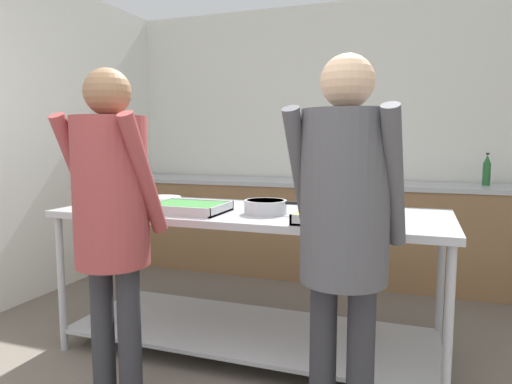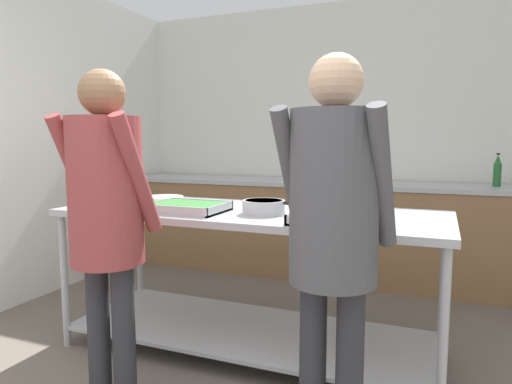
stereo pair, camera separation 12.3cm
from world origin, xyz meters
TOP-DOWN VIEW (x-y plane):
  - wall_rear at (0.00, 3.61)m, footprint 4.44×0.06m
  - wall_left at (-2.19, 1.80)m, footprint 0.06×3.73m
  - back_counter at (-0.00, 3.24)m, footprint 4.28×0.65m
  - serving_counter at (-0.15, 1.51)m, footprint 2.31×0.87m
  - plate_stack at (-0.85, 1.65)m, footprint 0.26×0.26m
  - serving_tray_vegetables at (-0.47, 1.32)m, footprint 0.43×0.34m
  - sauce_pan at (-0.02, 1.42)m, footprint 0.39×0.25m
  - serving_tray_roast at (0.44, 1.25)m, footprint 0.48×0.29m
  - guest_serving_left at (-0.51, 0.66)m, footprint 0.43×0.34m
  - guest_serving_right at (0.53, 0.75)m, footprint 0.47×0.36m
  - water_bottle at (1.35, 3.29)m, footprint 0.06×0.06m

SIDE VIEW (x-z plane):
  - back_counter at x=0.00m, z-range 0.00..0.92m
  - serving_counter at x=-0.15m, z-range 0.16..1.04m
  - plate_stack at x=-0.85m, z-range 0.88..0.92m
  - serving_tray_roast at x=0.44m, z-range 0.88..0.94m
  - serving_tray_vegetables at x=-0.47m, z-range 0.88..0.94m
  - sauce_pan at x=-0.02m, z-range 0.89..0.97m
  - guest_serving_left at x=-0.51m, z-range 0.19..1.82m
  - guest_serving_right at x=0.53m, z-range 0.19..1.83m
  - water_bottle at x=1.35m, z-range 0.91..1.19m
  - wall_rear at x=0.00m, z-range 0.00..2.65m
  - wall_left at x=-2.19m, z-range 0.00..2.65m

